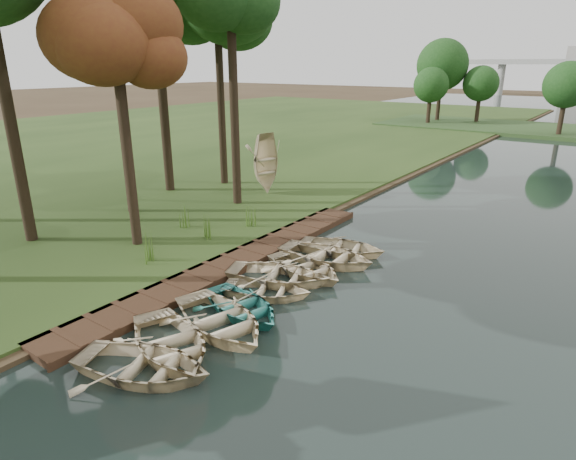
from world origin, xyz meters
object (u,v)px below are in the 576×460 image
Objects in this scene: boardwalk at (236,262)px; rowboat_1 at (169,341)px; rowboat_2 at (220,318)px; rowboat_0 at (143,362)px; stored_rowboat at (266,187)px.

rowboat_1 is at bearing -65.21° from boardwalk.
rowboat_1 is 1.69m from rowboat_2.
rowboat_0 is at bearing -144.63° from rowboat_1.
rowboat_0 is at bearing -163.89° from rowboat_2.
rowboat_2 reaches higher than rowboat_0.
boardwalk is 4.57× the size of stored_rowboat.
stored_rowboat is (-5.21, 8.52, 0.51)m from boardwalk.
rowboat_2 is 1.11× the size of stored_rowboat.
rowboat_1 is at bearing -171.97° from rowboat_2.
stored_rowboat is at bearing 121.43° from boardwalk.
stored_rowboat reaches higher than boardwalk.
rowboat_0 is at bearing -67.13° from boardwalk.
rowboat_2 is (0.04, 2.73, 0.03)m from rowboat_0.
stored_rowboat reaches higher than rowboat_0.
stored_rowboat reaches higher than rowboat_2.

